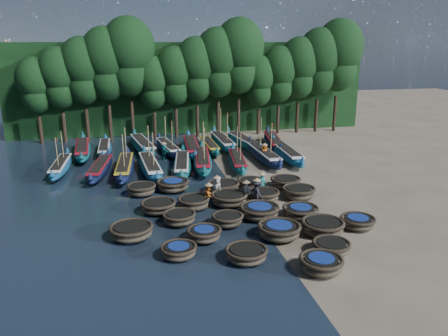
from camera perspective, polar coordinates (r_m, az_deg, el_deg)
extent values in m
plane|color=gray|center=(29.20, 2.25, -3.94)|extent=(120.00, 120.00, 0.00)
cube|color=black|center=(50.78, -4.28, 10.44)|extent=(40.00, 3.00, 10.00)
ellipsoid|color=brown|center=(21.09, 2.93, -11.33)|extent=(2.33, 2.33, 0.61)
torus|color=#34291E|center=(20.96, 2.94, -10.64)|extent=(2.07, 2.07, 0.19)
cylinder|color=black|center=(20.95, 2.94, -10.55)|extent=(1.58, 1.58, 0.06)
ellipsoid|color=brown|center=(20.57, 12.54, -12.37)|extent=(2.17, 2.17, 0.69)
torus|color=#34291E|center=(20.42, 12.60, -11.57)|extent=(2.04, 2.04, 0.21)
cylinder|color=black|center=(20.40, 12.60, -11.47)|extent=(1.54, 1.54, 0.06)
cylinder|color=navy|center=(20.38, 12.61, -11.36)|extent=(1.18, 1.18, 0.04)
ellipsoid|color=brown|center=(22.39, 13.82, -10.15)|extent=(2.14, 2.14, 0.58)
torus|color=#34291E|center=(22.27, 13.87, -9.52)|extent=(1.90, 1.90, 0.18)
cylinder|color=black|center=(22.26, 13.88, -9.44)|extent=(1.44, 1.44, 0.05)
ellipsoid|color=brown|center=(21.50, -5.93, -10.89)|extent=(1.83, 1.83, 0.58)
torus|color=#34291E|center=(21.38, -5.96, -10.24)|extent=(1.80, 1.80, 0.17)
cylinder|color=black|center=(21.37, -5.96, -10.16)|extent=(1.37, 1.37, 0.05)
cylinder|color=navy|center=(21.35, -5.96, -10.07)|extent=(1.05, 1.05, 0.03)
ellipsoid|color=brown|center=(23.07, -2.61, -8.79)|extent=(2.05, 2.05, 0.62)
torus|color=#34291E|center=(22.94, -2.62, -8.13)|extent=(1.85, 1.85, 0.19)
cylinder|color=black|center=(22.93, -2.63, -8.05)|extent=(1.40, 1.40, 0.06)
cylinder|color=navy|center=(22.91, -2.63, -7.96)|extent=(1.07, 1.07, 0.04)
ellipsoid|color=brown|center=(23.46, 7.20, -8.32)|extent=(2.63, 2.63, 0.73)
torus|color=#34291E|center=(23.33, 7.23, -7.56)|extent=(2.34, 2.34, 0.22)
cylinder|color=black|center=(23.31, 7.24, -7.46)|extent=(1.78, 1.78, 0.07)
cylinder|color=navy|center=(23.29, 7.24, -7.36)|extent=(1.37, 1.37, 0.04)
ellipsoid|color=brown|center=(24.34, 12.74, -7.69)|extent=(2.31, 2.31, 0.72)
torus|color=#34291E|center=(24.21, 12.79, -6.96)|extent=(2.37, 2.37, 0.22)
cylinder|color=black|center=(24.19, 12.79, -6.86)|extent=(1.80, 1.80, 0.07)
ellipsoid|color=brown|center=(25.61, 17.04, -6.93)|extent=(2.40, 2.40, 0.61)
torus|color=#34291E|center=(25.50, 17.09, -6.33)|extent=(1.97, 1.97, 0.18)
cylinder|color=black|center=(25.48, 17.10, -6.26)|extent=(1.50, 1.50, 0.06)
cylinder|color=navy|center=(25.47, 17.11, -6.18)|extent=(1.15, 1.15, 0.04)
ellipsoid|color=brown|center=(23.78, -12.00, -8.27)|extent=(2.79, 2.79, 0.68)
torus|color=#34291E|center=(23.65, -12.05, -7.56)|extent=(2.35, 2.35, 0.21)
cylinder|color=black|center=(23.64, -12.05, -7.47)|extent=(1.79, 1.79, 0.06)
ellipsoid|color=brown|center=(25.13, -5.86, -6.66)|extent=(1.81, 1.81, 0.65)
torus|color=#34291E|center=(25.01, -5.88, -6.02)|extent=(1.95, 1.95, 0.20)
cylinder|color=black|center=(25.00, -5.88, -5.94)|extent=(1.47, 1.47, 0.06)
ellipsoid|color=brown|center=(24.78, 0.46, -6.92)|extent=(1.82, 1.82, 0.64)
torus|color=#34291E|center=(24.66, 0.46, -6.29)|extent=(1.82, 1.82, 0.19)
cylinder|color=black|center=(24.65, 0.46, -6.20)|extent=(1.36, 1.36, 0.06)
ellipsoid|color=brown|center=(25.85, 4.67, -5.85)|extent=(2.87, 2.87, 0.73)
torus|color=#34291E|center=(25.73, 4.68, -5.15)|extent=(2.38, 2.38, 0.22)
cylinder|color=black|center=(25.71, 4.69, -5.05)|extent=(1.81, 1.81, 0.07)
cylinder|color=navy|center=(25.70, 4.69, -4.96)|extent=(1.39, 1.39, 0.04)
ellipsoid|color=brown|center=(26.20, 9.94, -5.82)|extent=(2.37, 2.37, 0.67)
torus|color=#34291E|center=(26.09, 9.98, -5.18)|extent=(2.17, 2.17, 0.20)
cylinder|color=black|center=(26.07, 9.98, -5.09)|extent=(1.65, 1.65, 0.06)
cylinder|color=navy|center=(26.06, 9.99, -5.01)|extent=(1.27, 1.27, 0.04)
ellipsoid|color=brown|center=(26.92, -8.57, -5.15)|extent=(2.25, 2.25, 0.66)
torus|color=#34291E|center=(26.81, -8.60, -4.54)|extent=(2.18, 2.18, 0.20)
cylinder|color=black|center=(26.80, -8.60, -4.46)|extent=(1.66, 1.66, 0.06)
ellipsoid|color=brown|center=(27.24, -3.98, -4.70)|extent=(2.36, 2.36, 0.70)
torus|color=#34291E|center=(27.13, -3.99, -4.05)|extent=(2.03, 2.03, 0.21)
cylinder|color=black|center=(27.11, -3.99, -3.97)|extent=(1.53, 1.53, 0.06)
ellipsoid|color=brown|center=(27.74, 0.68, -4.21)|extent=(2.21, 2.21, 0.75)
torus|color=#34291E|center=(27.62, 0.68, -3.53)|extent=(2.38, 2.38, 0.23)
cylinder|color=black|center=(27.60, 0.68, -3.44)|extent=(1.80, 1.80, 0.07)
ellipsoid|color=brown|center=(28.54, 5.15, -3.75)|extent=(2.32, 2.32, 0.69)
torus|color=#34291E|center=(28.43, 5.17, -3.14)|extent=(2.12, 2.12, 0.21)
cylinder|color=black|center=(28.42, 5.17, -3.06)|extent=(1.61, 1.61, 0.06)
ellipsoid|color=brown|center=(29.34, 9.73, -3.32)|extent=(2.13, 2.13, 0.73)
torus|color=#34291E|center=(29.22, 9.76, -2.69)|extent=(2.22, 2.22, 0.22)
cylinder|color=black|center=(29.21, 9.76, -2.61)|extent=(1.68, 1.68, 0.07)
ellipsoid|color=brown|center=(30.07, -10.71, -2.92)|extent=(1.84, 1.84, 0.69)
torus|color=#34291E|center=(29.97, -10.74, -2.33)|extent=(1.98, 1.98, 0.21)
cylinder|color=black|center=(29.96, -10.75, -2.25)|extent=(1.49, 1.49, 0.06)
ellipsoid|color=brown|center=(30.59, -6.66, -2.39)|extent=(2.39, 2.39, 0.71)
torus|color=#34291E|center=(30.48, -6.68, -1.79)|extent=(2.29, 2.29, 0.22)
cylinder|color=black|center=(30.47, -6.68, -1.72)|extent=(1.74, 1.74, 0.06)
cylinder|color=navy|center=(30.46, -6.68, -1.64)|extent=(1.34, 1.34, 0.04)
ellipsoid|color=brown|center=(30.00, -0.10, -2.66)|extent=(2.76, 2.76, 0.71)
torus|color=#34291E|center=(29.89, -0.10, -2.05)|extent=(2.27, 2.27, 0.21)
cylinder|color=black|center=(29.88, -0.10, -1.98)|extent=(1.72, 1.72, 0.06)
ellipsoid|color=brown|center=(31.03, 3.46, -2.12)|extent=(2.11, 2.11, 0.63)
torus|color=#34291E|center=(30.93, 3.47, -1.59)|extent=(1.89, 1.89, 0.19)
cylinder|color=black|center=(30.92, 3.47, -1.53)|extent=(1.43, 1.43, 0.06)
ellipsoid|color=brown|center=(31.34, 8.04, -2.01)|extent=(2.42, 2.42, 0.69)
torus|color=#34291E|center=(31.24, 8.06, -1.44)|extent=(2.20, 2.20, 0.21)
cylinder|color=black|center=(31.23, 8.06, -1.37)|extent=(1.67, 1.67, 0.06)
ellipsoid|color=navy|center=(37.07, -20.54, 0.13)|extent=(1.50, 7.19, 0.89)
cone|color=navy|center=(40.25, -19.80, 2.27)|extent=(0.39, 0.39, 0.54)
cone|color=navy|center=(33.63, -21.61, -0.61)|extent=(0.39, 0.39, 0.45)
cube|color=silver|center=(36.97, -20.60, 0.69)|extent=(1.11, 5.57, 0.11)
cube|color=black|center=(36.95, -20.61, 0.79)|extent=(0.84, 4.85, 0.09)
cylinder|color=#997F4C|center=(37.73, -20.35, 2.66)|extent=(0.06, 0.21, 2.50)
cylinder|color=#997F4C|center=(35.42, -20.98, 1.77)|extent=(0.06, 0.21, 2.50)
plane|color=red|center=(35.16, -20.95, 3.50)|extent=(0.00, 0.31, 0.31)
ellipsoid|color=#10173D|center=(35.44, -15.84, -0.13)|extent=(2.27, 7.55, 0.93)
cone|color=#10173D|center=(38.73, -14.93, 2.23)|extent=(0.41, 0.41, 0.56)
cone|color=#10173D|center=(31.88, -17.11, -0.99)|extent=(0.41, 0.41, 0.46)
cube|color=maroon|center=(35.34, -15.89, 0.48)|extent=(1.70, 5.84, 0.11)
cube|color=black|center=(35.32, -15.90, 0.60)|extent=(1.36, 5.07, 0.09)
ellipsoid|color=#10173D|center=(35.08, -12.84, -0.02)|extent=(1.92, 8.09, 1.00)
cone|color=#10173D|center=(38.69, -12.52, 2.51)|extent=(0.44, 0.44, 0.60)
cone|color=#10173D|center=(31.17, -13.39, -0.94)|extent=(0.44, 0.44, 0.50)
cube|color=gold|center=(34.96, -12.89, 0.65)|extent=(1.42, 6.27, 0.12)
cube|color=black|center=(34.94, -12.90, 0.77)|extent=(1.10, 5.45, 0.10)
cylinder|color=#997F4C|center=(35.84, -12.72, 2.99)|extent=(0.07, 0.24, 2.81)
cylinder|color=#997F4C|center=(33.21, -13.02, 1.93)|extent=(0.07, 0.24, 2.81)
plane|color=red|center=(32.93, -12.89, 4.01)|extent=(0.00, 0.35, 0.35)
ellipsoid|color=navy|center=(34.88, -9.62, 0.10)|extent=(2.15, 8.33, 1.03)
cone|color=navy|center=(38.57, -10.43, 2.64)|extent=(0.45, 0.45, 0.62)
cone|color=navy|center=(30.88, -8.72, -0.78)|extent=(0.45, 0.45, 0.51)
cube|color=silver|center=(34.76, -9.65, 0.78)|extent=(1.59, 6.45, 0.12)
cube|color=black|center=(34.74, -9.66, 0.91)|extent=(1.25, 5.61, 0.10)
cylinder|color=#997F4C|center=(35.67, -9.83, 3.18)|extent=(0.07, 0.24, 2.88)
cylinder|color=#997F4C|center=(32.98, -9.23, 2.15)|extent=(0.07, 0.24, 2.88)
plane|color=red|center=(32.73, -9.06, 4.30)|extent=(0.00, 0.36, 0.36)
ellipsoid|color=#0E5052|center=(35.11, -5.47, 0.33)|extent=(2.45, 8.02, 0.99)
cone|color=#0E5052|center=(38.68, -5.41, 2.80)|extent=(0.43, 0.43, 0.59)
cone|color=#0E5052|center=(31.25, -5.61, -0.55)|extent=(0.43, 0.43, 0.49)
cube|color=silver|center=(35.00, -5.49, 0.98)|extent=(1.84, 6.21, 0.12)
cube|color=black|center=(34.98, -5.49, 1.10)|extent=(1.47, 5.39, 0.10)
ellipsoid|color=#0E5052|center=(36.13, -2.81, 0.88)|extent=(2.60, 8.44, 1.04)
cone|color=#0E5052|center=(39.89, -2.97, 3.35)|extent=(0.46, 0.46, 0.62)
cone|color=#0E5052|center=(32.06, -2.63, 0.05)|extent=(0.46, 0.46, 0.52)
cube|color=maroon|center=(36.02, -2.81, 1.55)|extent=(1.95, 6.53, 0.12)
cube|color=black|center=(35.99, -2.82, 1.68)|extent=(1.56, 5.67, 0.10)
cylinder|color=#997F4C|center=(36.94, -2.73, 3.88)|extent=(0.07, 0.25, 2.91)
cylinder|color=#997F4C|center=(34.21, -2.60, 2.88)|extent=(0.07, 0.25, 2.91)
plane|color=red|center=(33.95, -2.36, 4.97)|extent=(0.00, 0.36, 0.36)
ellipsoid|color=#0E5052|center=(36.22, 1.76, 0.84)|extent=(2.30, 7.51, 0.93)
cone|color=#0E5052|center=(39.56, 1.22, 3.06)|extent=(0.41, 0.41, 0.56)
cone|color=#0E5052|center=(32.62, 2.43, 0.11)|extent=(0.41, 0.41, 0.46)
cube|color=maroon|center=(36.12, 1.76, 1.43)|extent=(1.72, 5.82, 0.11)
cube|color=black|center=(36.10, 1.76, 1.55)|extent=(1.38, 5.05, 0.09)
cylinder|color=#997F4C|center=(36.95, 1.74, 3.51)|extent=(0.06, 0.22, 2.59)
cylinder|color=#997F4C|center=(34.53, 2.17, 2.60)|extent=(0.06, 0.22, 2.59)
plane|color=red|center=(34.30, 2.42, 4.44)|extent=(0.00, 0.32, 0.32)
ellipsoid|color=#10173D|center=(38.05, 5.18, 1.63)|extent=(1.70, 8.42, 1.05)
cone|color=#10173D|center=(41.69, 3.44, 3.91)|extent=(0.46, 0.46, 0.63)
cone|color=#10173D|center=(34.17, 7.36, 0.97)|extent=(0.46, 0.46, 0.52)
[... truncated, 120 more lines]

